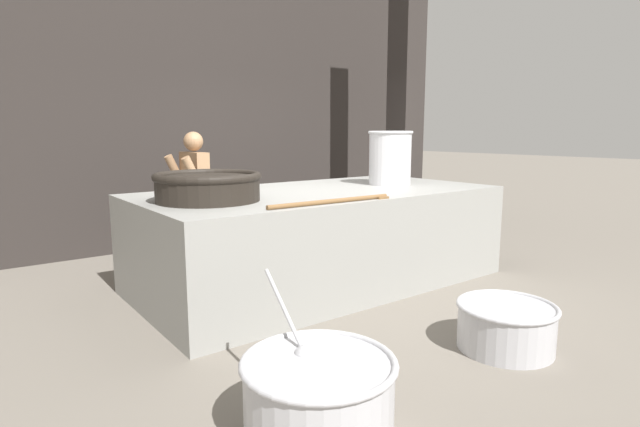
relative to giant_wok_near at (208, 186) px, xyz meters
The scene contains 10 objects.
ground_plane 1.73m from the giant_wok_near, ahead, with size 60.00×60.00×0.00m, color slate.
back_wall 3.27m from the giant_wok_near, 65.28° to the left, with size 7.72×0.24×4.30m, color #2D2826.
support_pillar 3.97m from the giant_wok_near, 16.92° to the left, with size 0.39×0.39×4.30m, color #2D2826.
hearth_platform 1.45m from the giant_wok_near, ahead, with size 3.78×1.91×1.00m.
giant_wok_near is the anchor object (origin of this frame).
stock_pot 2.30m from the giant_wok_near, ahead, with size 0.52×0.52×0.62m.
stirring_paddle 1.16m from the giant_wok_near, 43.43° to the right, with size 1.27×0.10×0.04m.
cook 1.49m from the giant_wok_near, 71.66° to the left, with size 0.38×0.59×1.61m.
prep_bowl_vegetables 2.37m from the giant_wok_near, 100.24° to the right, with size 0.84×1.09×0.76m.
prep_bowl_meat 2.71m from the giant_wok_near, 57.16° to the right, with size 0.74×0.74×0.35m.
Camera 1 is at (-3.16, -4.18, 1.61)m, focal length 28.00 mm.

